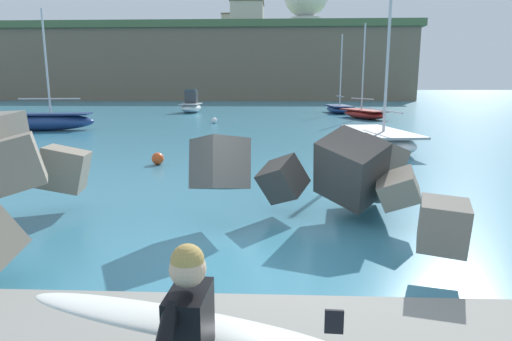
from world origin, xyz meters
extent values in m
plane|color=teal|center=(0.00, 0.00, 0.00)|extent=(400.00, 400.00, 0.00)
cube|color=#3D3A38|center=(0.35, 2.45, 0.82)|extent=(1.27, 1.12, 1.20)
cube|color=slate|center=(2.40, 3.07, 0.93)|extent=(1.51, 1.59, 1.82)
cube|color=slate|center=(2.66, -0.71, 0.85)|extent=(0.89, 0.97, 0.77)
cube|color=gray|center=(2.63, 1.60, 0.85)|extent=(1.03, 1.02, 0.89)
cube|color=#605B56|center=(-0.94, 1.64, 1.31)|extent=(1.29, 1.52, 1.31)
cube|color=gray|center=(-4.65, 0.67, 1.45)|extent=(1.58, 1.52, 1.17)
cube|color=#3D3A38|center=(1.76, 2.07, 1.15)|extent=(1.61, 1.92, 1.75)
cube|color=gray|center=(-4.57, 2.52, 1.00)|extent=(1.23, 1.14, 1.10)
cube|color=black|center=(-0.31, -4.72, 1.44)|extent=(0.24, 0.39, 0.60)
sphere|color=#DBB28E|center=(-0.31, -4.72, 1.87)|extent=(0.21, 0.21, 0.21)
sphere|color=tan|center=(-0.31, -4.72, 1.92)|extent=(0.19, 0.19, 0.19)
cylinder|color=black|center=(-0.29, -4.47, 1.40)|extent=(0.09, 0.09, 0.56)
ellipsoid|color=white|center=(-0.39, -4.40, 1.34)|extent=(2.11, 0.48, 0.37)
cube|color=black|center=(0.56, -4.45, 1.41)|extent=(0.12, 0.03, 0.16)
ellipsoid|color=white|center=(4.78, 12.57, 0.43)|extent=(2.94, 6.19, 0.86)
cube|color=#ACACAC|center=(4.78, 12.57, 0.82)|extent=(2.70, 5.69, 0.10)
cylinder|color=silver|center=(4.85, 12.13, 4.13)|extent=(0.12, 0.12, 6.54)
cylinder|color=silver|center=(4.85, 12.13, 1.76)|extent=(0.59, 3.54, 0.08)
ellipsoid|color=navy|center=(6.49, 37.46, 0.38)|extent=(2.53, 5.59, 0.76)
cube|color=navy|center=(6.49, 37.46, 0.72)|extent=(2.33, 5.15, 0.10)
cylinder|color=silver|center=(6.52, 37.05, 4.14)|extent=(0.12, 0.12, 6.77)
cylinder|color=silver|center=(6.52, 37.05, 1.66)|extent=(0.31, 3.27, 0.08)
ellipsoid|color=white|center=(-8.35, 37.41, 0.46)|extent=(1.91, 4.14, 0.91)
cube|color=#ACACAC|center=(-8.35, 37.41, 0.87)|extent=(1.76, 3.81, 0.10)
cube|color=#33383D|center=(-8.35, 37.72, 1.55)|extent=(1.15, 1.24, 1.28)
cube|color=#334C5B|center=(-8.35, 37.72, 2.25)|extent=(1.03, 1.12, 0.12)
ellipsoid|color=navy|center=(-14.29, 19.88, 0.53)|extent=(6.30, 2.79, 1.06)
cube|color=navy|center=(-14.29, 19.88, 1.02)|extent=(5.80, 2.57, 0.10)
cylinder|color=silver|center=(-13.84, 19.96, 4.18)|extent=(0.12, 0.12, 6.24)
cylinder|color=silver|center=(-13.84, 19.96, 1.96)|extent=(3.61, 0.72, 0.08)
ellipsoid|color=maroon|center=(7.58, 30.27, 0.37)|extent=(3.77, 5.78, 0.74)
cube|color=maroon|center=(7.58, 30.27, 0.70)|extent=(3.47, 5.32, 0.10)
cylinder|color=silver|center=(7.43, 30.65, 4.23)|extent=(0.12, 0.12, 6.97)
cylinder|color=silver|center=(7.43, 30.65, 1.64)|extent=(1.31, 3.08, 0.08)
sphere|color=silver|center=(-4.32, 25.15, 0.22)|extent=(0.44, 0.44, 0.44)
sphere|color=#E54C1E|center=(-4.07, 8.51, 0.22)|extent=(0.44, 0.44, 0.44)
cube|color=#756651|center=(-13.96, 87.84, 6.01)|extent=(75.17, 39.72, 12.02)
cube|color=#4C6B42|center=(-13.96, 87.84, 12.62)|extent=(76.67, 40.52, 1.20)
cylinder|color=silver|center=(6.16, 87.14, 14.64)|extent=(6.08, 6.08, 2.83)
cube|color=#B2ADA3|center=(-9.06, 94.49, 15.37)|extent=(5.15, 5.65, 4.31)
cube|color=#66564C|center=(-9.06, 94.49, 17.68)|extent=(5.40, 5.93, 0.30)
cube|color=beige|center=(-5.52, 83.67, 15.75)|extent=(6.22, 6.68, 5.06)
cube|color=#66564C|center=(-5.52, 83.67, 18.43)|extent=(6.53, 7.02, 0.30)
camera|label=1|loc=(0.18, -7.01, 2.89)|focal=30.85mm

